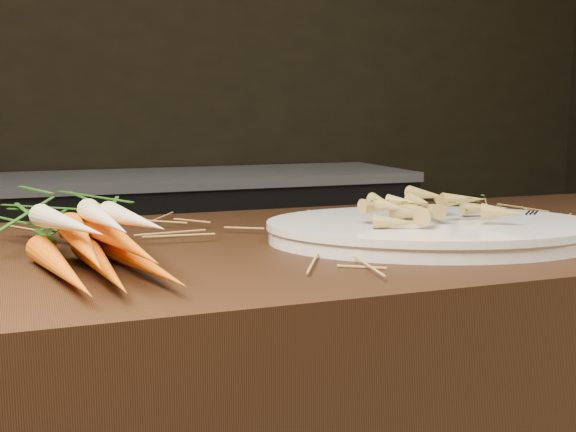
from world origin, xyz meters
The scene contains 6 objects.
back_counter centered at (0.30, 2.18, 0.42)m, with size 1.82×0.62×0.84m.
straw_bedding centered at (0.00, 0.30, 0.91)m, with size 1.40×0.60×0.02m, color #AE8542, non-canonical shape.
root_veg_bunch centered at (-0.29, 0.28, 0.95)m, with size 0.21×0.54×0.10m.
serving_platter centered at (0.24, 0.21, 0.91)m, with size 0.51×0.34×0.03m, color white, non-canonical shape.
roasted_veg_heap centered at (0.24, 0.21, 0.96)m, with size 0.25×0.18×0.06m, color #A88A41, non-canonical shape.
serving_fork centered at (0.40, 0.13, 0.93)m, with size 0.02×0.19×0.00m, color silver.
Camera 1 is at (-0.36, -0.75, 1.11)m, focal length 45.00 mm.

